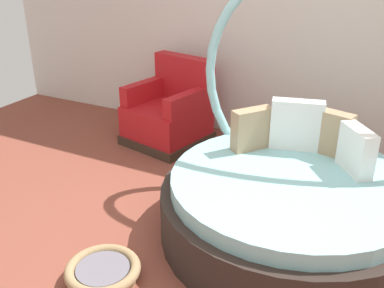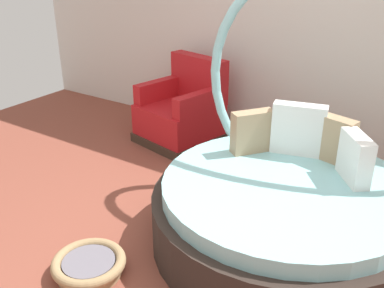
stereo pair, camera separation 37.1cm
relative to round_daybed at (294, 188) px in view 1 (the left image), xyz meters
The scene contains 5 objects.
ground_plane 0.86m from the round_daybed, 117.79° to the right, with size 8.00×8.00×0.02m, color brown.
back_wall 2.02m from the round_daybed, 101.90° to the left, with size 8.00×0.12×2.76m, color silver.
round_daybed is the anchor object (origin of this frame).
red_armchair 2.02m from the round_daybed, 147.89° to the left, with size 0.95×0.95×0.94m.
pet_basket 1.54m from the round_daybed, 129.32° to the right, with size 0.51×0.51×0.13m.
Camera 1 is at (1.01, -2.30, 2.09)m, focal length 41.50 mm.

